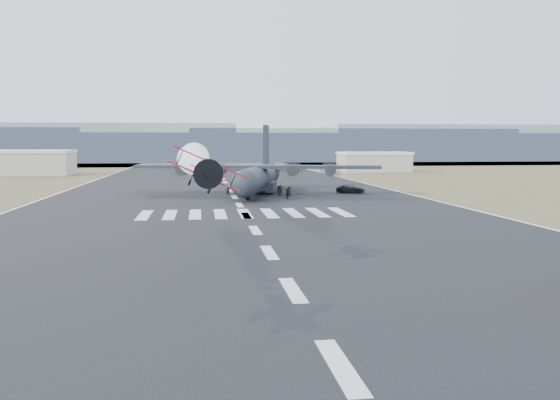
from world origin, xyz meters
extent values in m
plane|color=black|center=(0.00, 0.00, 0.00)|extent=(500.00, 500.00, 0.00)
cube|color=brown|center=(0.00, 230.00, 0.00)|extent=(500.00, 80.00, 0.00)
cube|color=#7F8CA1|center=(-65.00, 260.00, 8.50)|extent=(150.00, 50.00, 17.00)
cube|color=#7F8CA1|center=(0.00, 260.00, 6.50)|extent=(150.00, 50.00, 13.00)
cube|color=#7F8CA1|center=(65.00, 260.00, 7.50)|extent=(150.00, 50.00, 15.00)
cube|color=#7F8CA1|center=(130.00, 260.00, 8.50)|extent=(150.00, 50.00, 17.00)
cube|color=#A69F93|center=(-52.00, 145.00, 3.00)|extent=(24.00, 14.00, 6.00)
cube|color=white|center=(-52.00, 145.00, 6.30)|extent=(24.50, 14.50, 0.80)
cube|color=#A69F93|center=(46.00, 150.00, 2.60)|extent=(20.00, 12.00, 5.20)
cube|color=white|center=(46.00, 150.00, 5.50)|extent=(20.50, 12.50, 0.80)
cylinder|color=#A90B2C|center=(-5.01, 19.06, 6.65)|extent=(1.01, 4.46, 0.80)
sphere|color=black|center=(-5.02, 19.24, 6.96)|extent=(0.62, 0.62, 0.62)
cylinder|color=black|center=(-4.90, 16.94, 6.65)|extent=(0.91, 0.57, 0.88)
cylinder|color=black|center=(-4.89, 16.63, 6.65)|extent=(1.95, 0.12, 1.95)
cube|color=#A90B2C|center=(-4.99, 18.71, 6.34)|extent=(4.92, 1.12, 2.25)
cube|color=#A90B2C|center=(-4.98, 18.44, 7.41)|extent=(5.08, 1.13, 2.32)
cube|color=#A90B2C|center=(-5.11, 21.09, 7.10)|extent=(0.13, 0.80, 0.88)
cube|color=#A90B2C|center=(-5.11, 21.09, 6.65)|extent=(1.80, 0.70, 0.07)
cylinder|color=black|center=(-5.68, 18.32, 5.59)|extent=(0.12, 0.39, 0.39)
cylinder|color=black|center=(-4.27, 18.39, 5.59)|extent=(0.12, 0.39, 0.39)
sphere|color=white|center=(-5.11, 21.27, 6.65)|extent=(0.62, 0.62, 0.62)
sphere|color=white|center=(-5.22, 23.39, 6.68)|extent=(0.88, 0.88, 0.88)
sphere|color=white|center=(-5.32, 25.51, 6.71)|extent=(1.13, 1.13, 1.13)
sphere|color=white|center=(-5.42, 27.63, 6.73)|extent=(1.39, 1.39, 1.39)
sphere|color=white|center=(-5.52, 29.76, 6.76)|extent=(1.65, 1.65, 1.65)
sphere|color=white|center=(-5.63, 31.88, 6.79)|extent=(1.91, 1.91, 1.91)
sphere|color=white|center=(-5.73, 34.00, 6.81)|extent=(2.16, 2.16, 2.16)
sphere|color=white|center=(-5.83, 36.12, 6.84)|extent=(2.42, 2.42, 2.42)
sphere|color=white|center=(-5.93, 38.24, 6.87)|extent=(2.68, 2.68, 2.68)
sphere|color=white|center=(-6.04, 40.36, 6.89)|extent=(2.94, 2.94, 2.94)
sphere|color=white|center=(-6.14, 42.48, 6.92)|extent=(3.19, 3.19, 3.19)
sphere|color=white|center=(-6.24, 44.60, 6.95)|extent=(3.45, 3.45, 3.45)
cylinder|color=#222533|center=(4.25, 77.96, 2.67)|extent=(10.49, 28.95, 4.11)
sphere|color=#222533|center=(1.01, 63.95, 2.67)|extent=(4.11, 4.11, 4.11)
cone|color=#222533|center=(7.50, 91.97, 2.67)|extent=(5.39, 6.93, 4.11)
cube|color=#222533|center=(4.02, 76.96, 4.62)|extent=(41.01, 13.47, 0.51)
cylinder|color=#222533|center=(-8.10, 79.24, 4.11)|extent=(2.68, 4.22, 1.85)
cylinder|color=#3F3F44|center=(-8.57, 77.24, 4.11)|extent=(3.41, 0.84, 3.49)
cylinder|color=#222533|center=(-2.10, 77.85, 4.11)|extent=(2.68, 4.22, 1.85)
cylinder|color=#3F3F44|center=(-2.56, 75.85, 4.11)|extent=(3.41, 0.84, 3.49)
cylinder|color=#222533|center=(9.91, 75.07, 4.11)|extent=(2.68, 4.22, 1.85)
cylinder|color=#3F3F44|center=(9.45, 73.07, 4.11)|extent=(3.41, 0.84, 3.49)
cylinder|color=#222533|center=(15.92, 73.68, 4.11)|extent=(2.68, 4.22, 1.85)
cylinder|color=#3F3F44|center=(15.45, 71.68, 4.11)|extent=(3.41, 0.84, 3.49)
cube|color=#222533|center=(7.03, 89.97, 7.81)|extent=(1.64, 4.64, 8.22)
cube|color=#222533|center=(7.15, 90.47, 3.49)|extent=(14.71, 6.25, 0.36)
cube|color=#222533|center=(2.28, 79.47, 1.13)|extent=(2.59, 6.28, 1.64)
cylinder|color=black|center=(2.28, 79.47, 0.57)|extent=(0.76, 1.22, 1.13)
cube|color=#222533|center=(6.69, 78.45, 1.13)|extent=(2.59, 6.28, 1.64)
cylinder|color=black|center=(6.69, 78.45, 0.57)|extent=(0.76, 1.22, 1.13)
cylinder|color=black|center=(1.71, 66.95, 0.46)|extent=(0.61, 0.99, 0.92)
imported|color=black|center=(20.24, 77.24, 0.69)|extent=(5.48, 3.84, 1.39)
imported|color=black|center=(7.91, 75.37, 0.83)|extent=(0.78, 0.74, 1.66)
imported|color=black|center=(1.84, 68.49, 0.90)|extent=(0.98, 1.01, 1.79)
imported|color=black|center=(3.29, 72.85, 0.89)|extent=(1.20, 0.66, 1.77)
imported|color=black|center=(1.62, 69.50, 0.94)|extent=(1.23, 1.09, 1.88)
imported|color=black|center=(8.93, 72.90, 0.80)|extent=(0.50, 0.79, 1.60)
imported|color=black|center=(7.98, 68.41, 0.78)|extent=(0.74, 1.51, 1.56)
imported|color=black|center=(-0.92, 74.55, 0.93)|extent=(0.70, 0.58, 1.86)
imported|color=black|center=(7.26, 73.12, 0.86)|extent=(0.85, 0.98, 1.73)
camera|label=1|loc=(-5.26, -21.67, 8.61)|focal=38.00mm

